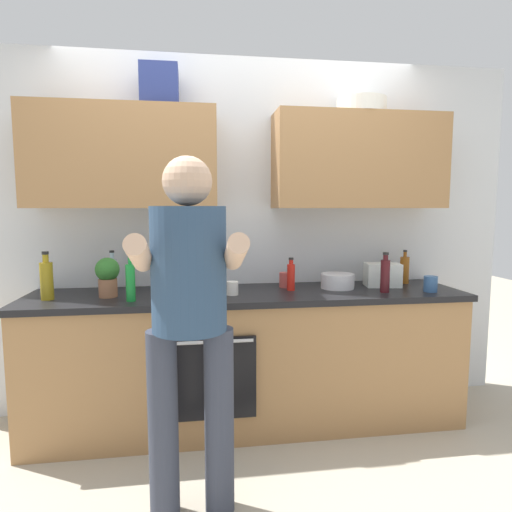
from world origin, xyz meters
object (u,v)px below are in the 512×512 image
at_px(person_standing, 189,309).
at_px(cup_ceramic, 285,280).
at_px(bottle_vinegar, 170,277).
at_px(bottle_oil, 47,280).
at_px(cup_tea, 431,284).
at_px(bottle_juice, 187,281).
at_px(cup_coffee, 232,288).
at_px(bottle_wine, 385,275).
at_px(bottle_syrup, 404,270).
at_px(bottle_hotsauce, 291,276).
at_px(grocery_bag_produce, 382,275).
at_px(potted_herb, 108,275).
at_px(bottle_water, 113,274).
at_px(bottle_soda, 131,282).
at_px(mixing_bowl, 338,281).

height_order(person_standing, cup_ceramic, person_standing).
distance_m(bottle_vinegar, bottle_oil, 0.74).
distance_m(bottle_vinegar, cup_tea, 1.72).
distance_m(bottle_juice, cup_ceramic, 0.73).
bearing_deg(person_standing, bottle_vinegar, 98.19).
bearing_deg(bottle_oil, cup_coffee, -1.08).
xyz_separation_m(bottle_wine, bottle_oil, (-2.12, 0.08, 0.01)).
bearing_deg(bottle_syrup, bottle_hotsauce, -170.66).
bearing_deg(cup_coffee, bottle_syrup, 10.69).
bearing_deg(cup_coffee, bottle_hotsauce, 13.62).
bearing_deg(grocery_bag_produce, bottle_wine, -110.61).
height_order(bottle_juice, grocery_bag_produce, bottle_juice).
xyz_separation_m(cup_tea, potted_herb, (-2.07, 0.14, 0.08)).
bearing_deg(bottle_juice, cup_tea, -1.03).
xyz_separation_m(bottle_water, bottle_soda, (0.17, -0.36, 0.00)).
height_order(bottle_oil, mixing_bowl, bottle_oil).
distance_m(bottle_vinegar, mixing_bowl, 1.14).
xyz_separation_m(cup_tea, mixing_bowl, (-0.56, 0.21, -0.00)).
distance_m(bottle_vinegar, cup_coffee, 0.43).
xyz_separation_m(cup_ceramic, potted_herb, (-1.16, -0.17, 0.09)).
distance_m(bottle_vinegar, bottle_soda, 0.34).
height_order(bottle_soda, mixing_bowl, bottle_soda).
bearing_deg(person_standing, cup_tea, 23.10).
height_order(bottle_syrup, bottle_hotsauce, bottle_syrup).
height_order(bottle_juice, bottle_water, bottle_juice).
bearing_deg(bottle_oil, potted_herb, 4.90).
bearing_deg(bottle_vinegar, cup_coffee, -22.40).
bearing_deg(bottle_wine, cup_ceramic, 155.90).
height_order(cup_ceramic, grocery_bag_produce, grocery_bag_produce).
relative_size(bottle_juice, cup_tea, 2.61).
height_order(bottle_vinegar, cup_coffee, bottle_vinegar).
bearing_deg(bottle_oil, bottle_juice, -5.31).
relative_size(cup_coffee, grocery_bag_produce, 0.37).
bearing_deg(bottle_soda, bottle_hotsauce, 10.81).
distance_m(bottle_wine, bottle_soda, 1.61).
bearing_deg(bottle_vinegar, bottle_juice, -62.90).
xyz_separation_m(cup_ceramic, cup_coffee, (-0.39, -0.22, -0.01)).
bearing_deg(potted_herb, bottle_water, 92.33).
relative_size(person_standing, bottle_vinegar, 6.98).
height_order(bottle_syrup, mixing_bowl, bottle_syrup).
distance_m(bottle_vinegar, grocery_bag_produce, 1.47).
distance_m(person_standing, bottle_oil, 1.15).
bearing_deg(cup_tea, person_standing, -156.90).
distance_m(bottle_vinegar, bottle_wine, 1.41).
relative_size(bottle_juice, bottle_hotsauce, 1.23).
bearing_deg(cup_tea, bottle_hotsauce, 168.55).
height_order(bottle_wine, cup_coffee, bottle_wine).
distance_m(cup_ceramic, cup_tea, 0.96).
xyz_separation_m(bottle_soda, potted_herb, (-0.16, 0.15, 0.02)).
distance_m(bottle_hotsauce, cup_tea, 0.92).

